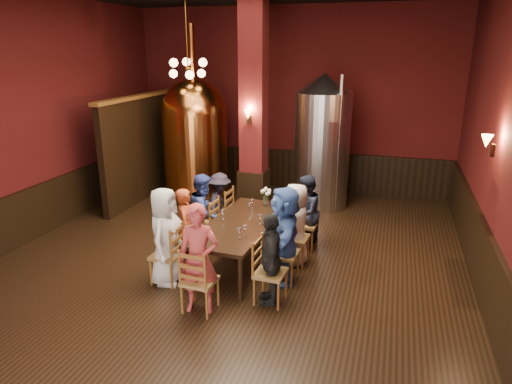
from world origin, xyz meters
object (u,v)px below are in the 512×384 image
(copper_kettle, at_px, (195,138))
(rose_vase, at_px, (266,194))
(dining_table, at_px, (241,226))
(steel_vessel, at_px, (322,142))
(person_0, at_px, (165,236))
(person_2, at_px, (204,212))
(person_1, at_px, (187,227))

(copper_kettle, bearing_deg, rose_vase, -43.10)
(dining_table, xyz_separation_m, steel_vessel, (0.78, 3.39, 0.81))
(person_0, height_order, steel_vessel, steel_vessel)
(rose_vase, bearing_deg, person_2, -150.90)
(person_1, height_order, steel_vessel, steel_vessel)
(person_2, xyz_separation_m, steel_vessel, (1.61, 3.01, 0.80))
(person_0, xyz_separation_m, person_2, (0.07, 1.33, -0.07))
(rose_vase, bearing_deg, steel_vessel, 75.92)
(person_2, bearing_deg, person_1, 169.06)
(dining_table, relative_size, steel_vessel, 0.82)
(person_2, relative_size, copper_kettle, 0.35)
(copper_kettle, bearing_deg, dining_table, -54.87)
(dining_table, distance_m, rose_vase, 0.98)
(person_2, bearing_deg, person_0, 169.06)
(steel_vessel, bearing_deg, dining_table, -102.91)
(person_0, distance_m, copper_kettle, 4.37)
(person_1, bearing_deg, dining_table, -87.16)
(rose_vase, bearing_deg, copper_kettle, 136.90)
(person_1, relative_size, copper_kettle, 0.33)
(steel_vessel, bearing_deg, copper_kettle, -175.49)
(dining_table, distance_m, copper_kettle, 3.94)
(dining_table, xyz_separation_m, copper_kettle, (-2.22, 3.15, 0.78))
(person_2, xyz_separation_m, copper_kettle, (-1.39, 2.78, 0.77))
(person_1, bearing_deg, person_2, -18.38)
(dining_table, bearing_deg, person_0, -130.36)
(person_0, height_order, person_2, person_0)
(dining_table, height_order, person_0, person_0)
(person_1, distance_m, person_2, 0.66)
(person_1, height_order, copper_kettle, copper_kettle)
(dining_table, xyz_separation_m, person_1, (-0.87, -0.28, -0.02))
(person_2, height_order, copper_kettle, copper_kettle)
(person_1, distance_m, rose_vase, 1.62)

